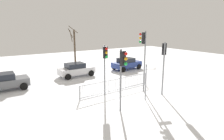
{
  "coord_description": "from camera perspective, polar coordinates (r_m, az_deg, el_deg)",
  "views": [
    {
      "loc": [
        -8.57,
        -9.55,
        5.27
      ],
      "look_at": [
        -0.4,
        3.08,
        1.86
      ],
      "focal_mm": 30.44,
      "sensor_mm": 36.0,
      "label": 1
    }
  ],
  "objects": [
    {
      "name": "traffic_light_rear_left",
      "position": [
        11.48,
        3.19,
        0.99
      ],
      "size": [
        0.35,
        0.56,
        3.99
      ],
      "rotation": [
        0.0,
        0.0,
        3.31
      ],
      "color": "slate",
      "rests_on": "ground"
    },
    {
      "name": "pedestrian_guard_railing",
      "position": [
        15.93,
        1.33,
        -4.45
      ],
      "size": [
        6.86,
        0.42,
        1.07
      ],
      "rotation": [
        0.0,
        0.0,
        0.05
      ],
      "color": "slate",
      "rests_on": "ground"
    },
    {
      "name": "traffic_light_mid_left",
      "position": [
        14.49,
        -2.03,
        3.34
      ],
      "size": [
        0.35,
        0.57,
        3.95
      ],
      "rotation": [
        0.0,
        0.0,
        3.0
      ],
      "color": "slate",
      "rests_on": "ground"
    },
    {
      "name": "direction_sign_post",
      "position": [
        14.11,
        10.4,
        -2.93
      ],
      "size": [
        0.74,
        0.33,
        2.66
      ],
      "rotation": [
        0.0,
        0.0,
        -0.37
      ],
      "color": "slate",
      "rests_on": "ground"
    },
    {
      "name": "traffic_light_foreground_left",
      "position": [
        15.25,
        15.29,
        3.98
      ],
      "size": [
        0.45,
        0.48,
        4.17
      ],
      "rotation": [
        0.0,
        0.0,
        5.62
      ],
      "color": "slate",
      "rests_on": "ground"
    },
    {
      "name": "car_white_near",
      "position": [
        21.0,
        -10.73,
        0.17
      ],
      "size": [
        3.86,
        2.05,
        1.47
      ],
      "rotation": [
        0.0,
        0.0,
        0.04
      ],
      "color": "silver",
      "rests_on": "ground"
    },
    {
      "name": "ground_plane",
      "position": [
        13.87,
        8.46,
        -9.7
      ],
      "size": [
        60.0,
        60.0,
        0.0
      ],
      "primitive_type": "plane",
      "color": "white"
    },
    {
      "name": "car_blue_mid",
      "position": [
        24.12,
        4.39,
        1.98
      ],
      "size": [
        3.93,
        2.2,
        1.47
      ],
      "rotation": [
        0.0,
        0.0,
        0.09
      ],
      "color": "navy",
      "rests_on": "ground"
    },
    {
      "name": "traffic_light_foreground_right",
      "position": [
        15.56,
        9.41,
        6.55
      ],
      "size": [
        0.46,
        0.47,
        4.97
      ],
      "rotation": [
        0.0,
        0.0,
        0.73
      ],
      "color": "slate",
      "rests_on": "ground"
    },
    {
      "name": "bare_tree_left",
      "position": [
        27.42,
        -11.23,
        7.12
      ],
      "size": [
        1.13,
        1.42,
        5.45
      ],
      "color": "#473828",
      "rests_on": "ground"
    },
    {
      "name": "car_grey_far",
      "position": [
        18.51,
        -29.74,
        -3.03
      ],
      "size": [
        3.82,
        1.97,
        1.47
      ],
      "rotation": [
        0.0,
        0.0,
        0.01
      ],
      "color": "slate",
      "rests_on": "ground"
    }
  ]
}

